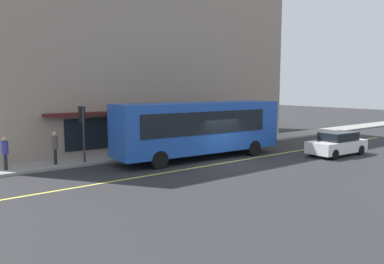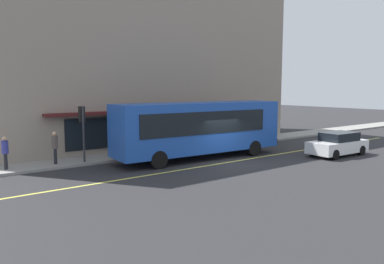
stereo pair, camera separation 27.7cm
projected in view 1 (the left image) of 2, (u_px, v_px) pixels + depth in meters
ground at (229, 162)px, 22.19m from camera, size 120.00×120.00×0.00m
sidewalk at (177, 149)px, 26.37m from camera, size 80.00×2.46×0.15m
lane_centre_stripe at (229, 162)px, 22.19m from camera, size 36.00×0.16×0.01m
storefront_building at (132, 50)px, 30.43m from camera, size 25.02×10.71×14.87m
bus at (200, 127)px, 23.11m from camera, size 11.25×3.13×3.50m
traffic_light at (82, 121)px, 21.25m from camera, size 0.30×0.52×3.20m
car_white at (337, 144)px, 24.43m from camera, size 4.38×2.02×1.52m
pedestrian_waiting at (5, 150)px, 19.34m from camera, size 0.34×0.34×1.75m
pedestrian_at_corner at (55, 145)px, 20.70m from camera, size 0.34×0.34×1.84m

